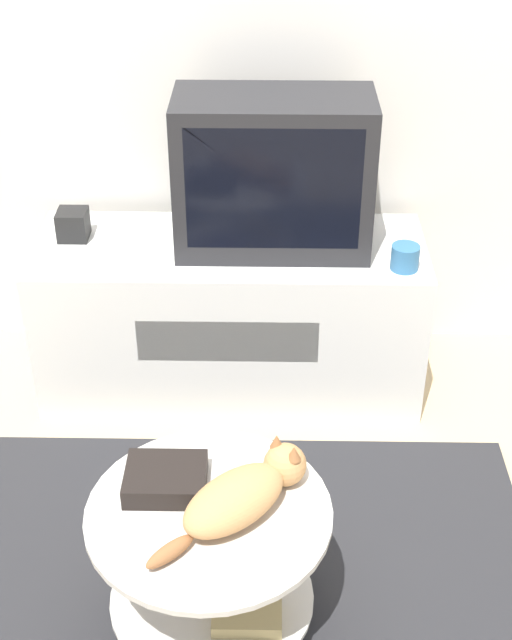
{
  "coord_description": "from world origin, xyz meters",
  "views": [
    {
      "loc": [
        0.08,
        -1.65,
        2.07
      ],
      "look_at": [
        0.04,
        0.52,
        0.65
      ],
      "focal_mm": 50.0,
      "sensor_mm": 36.0,
      "label": 1
    }
  ],
  "objects_px": {
    "tv": "(273,174)",
    "speaker": "(73,225)",
    "cat": "(242,493)",
    "dvd_box": "(166,479)"
  },
  "relations": [
    {
      "from": "tv",
      "to": "speaker",
      "type": "height_order",
      "value": "tv"
    },
    {
      "from": "speaker",
      "to": "cat",
      "type": "bearing_deg",
      "value": -61.98
    },
    {
      "from": "speaker",
      "to": "cat",
      "type": "height_order",
      "value": "speaker"
    },
    {
      "from": "tv",
      "to": "speaker",
      "type": "relative_size",
      "value": 6.3
    },
    {
      "from": "tv",
      "to": "dvd_box",
      "type": "height_order",
      "value": "tv"
    },
    {
      "from": "speaker",
      "to": "cat",
      "type": "distance_m",
      "value": 1.35
    },
    {
      "from": "tv",
      "to": "cat",
      "type": "xyz_separation_m",
      "value": [
        -0.07,
        -1.15,
        -0.34
      ]
    },
    {
      "from": "tv",
      "to": "cat",
      "type": "relative_size",
      "value": 1.68
    },
    {
      "from": "tv",
      "to": "cat",
      "type": "bearing_deg",
      "value": -93.56
    },
    {
      "from": "dvd_box",
      "to": "cat",
      "type": "distance_m",
      "value": 0.21
    }
  ]
}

